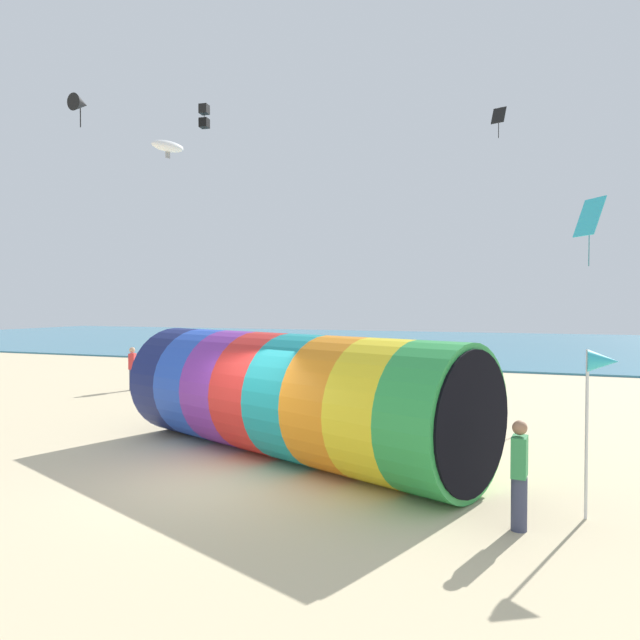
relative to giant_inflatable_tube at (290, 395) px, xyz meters
The scene contains 11 objects.
ground_plane 2.61m from the giant_inflatable_tube, 106.75° to the right, with size 120.00×120.00×0.00m, color beige.
sea 38.42m from the giant_inflatable_tube, 90.95° to the left, with size 120.00×40.00×0.10m, color teal.
giant_inflatable_tube is the anchor object (origin of this frame).
kite_handler 5.61m from the giant_inflatable_tube, 27.74° to the right, with size 0.25×0.38×1.69m.
kite_cyan_diamond 13.57m from the giant_inflatable_tube, 56.48° to the left, with size 1.06×1.14×2.41m.
kite_white_parafoil 16.71m from the giant_inflatable_tube, 136.13° to the left, with size 1.20×1.61×0.77m.
kite_black_box 11.92m from the giant_inflatable_tube, 135.00° to the left, with size 0.33×0.33×0.86m.
kite_black_diamond 17.95m from the giant_inflatable_tube, 75.73° to the left, with size 0.65×0.52×1.35m.
kite_black_delta 11.23m from the giant_inflatable_tube, 166.31° to the left, with size 0.56×0.60×0.98m.
bystander_near_water 12.15m from the giant_inflatable_tube, 144.88° to the left, with size 0.34×0.42×1.73m.
beach_flag 6.45m from the giant_inflatable_tube, 15.76° to the right, with size 0.47×0.36×2.73m.
Camera 1 is at (5.75, -9.60, 3.45)m, focal length 32.00 mm.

